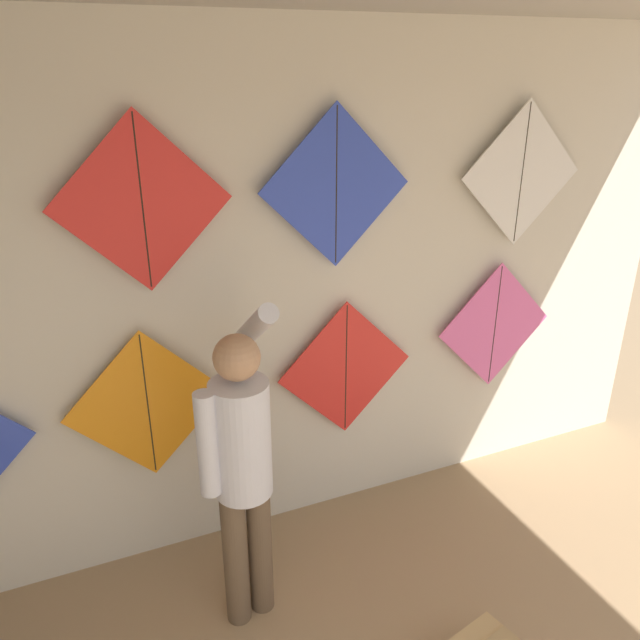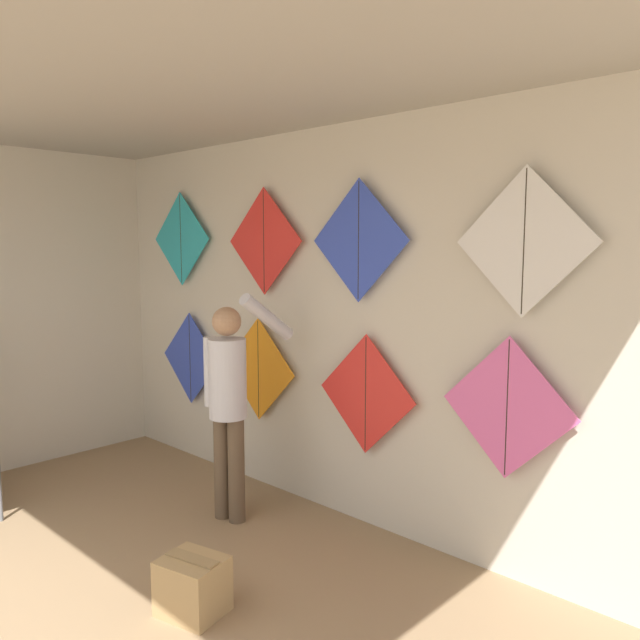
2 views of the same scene
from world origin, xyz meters
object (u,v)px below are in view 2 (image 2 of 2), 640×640
kite_0 (190,358)px  kite_2 (366,394)px  kite_7 (524,242)px  kite_1 (259,369)px  kite_3 (507,408)px  cardboard_box (193,586)px  kite_6 (359,241)px  kite_5 (264,241)px  kite_4 (181,239)px  shopkeeper (229,393)px

kite_0 → kite_2: bearing=0.0°
kite_0 → kite_7: bearing=0.0°
kite_1 → kite_7: bearing=0.0°
kite_7 → kite_3: bearing=180.0°
cardboard_box → kite_2: 1.64m
kite_0 → kite_2: size_ratio=1.00×
kite_1 → kite_6: (1.04, 0.00, 1.02)m
kite_0 → kite_7: kite_7 is taller
cardboard_box → kite_1: kite_1 is taller
kite_0 → kite_1: bearing=0.0°
kite_0 → kite_6: size_ratio=1.00×
cardboard_box → kite_0: 2.62m
kite_1 → kite_6: size_ratio=1.00×
kite_5 → kite_7: bearing=0.0°
kite_5 → kite_1: bearing=180.0°
kite_0 → kite_6: bearing=0.0°
kite_4 → kite_5: kite_4 is taller
kite_0 → kite_5: bearing=0.0°
shopkeeper → kite_7: kite_7 is taller
kite_4 → kite_6: size_ratio=1.00×
kite_6 → cardboard_box: bearing=-87.7°
cardboard_box → kite_5: size_ratio=0.46×
kite_6 → kite_7: kite_6 is taller
kite_2 → kite_4: bearing=180.0°
kite_1 → kite_3: 2.15m
kite_5 → kite_6: size_ratio=1.00×
kite_6 → kite_1: bearing=180.0°
shopkeeper → kite_3: shopkeeper is taller
kite_5 → shopkeeper: bearing=-66.5°
kite_0 → kite_3: 3.09m
kite_2 → kite_4: 2.40m
kite_2 → kite_7: (1.10, 0.00, 1.03)m
kite_1 → kite_5: (0.08, 0.00, 1.02)m
shopkeeper → kite_2: size_ratio=1.98×
kite_7 → kite_6: bearing=180.0°
kite_3 → kite_6: (-1.11, 0.00, 0.95)m
shopkeeper → kite_0: size_ratio=1.98×
kite_5 → kite_6: (0.96, 0.00, 0.00)m
kite_4 → kite_6: (2.08, 0.00, -0.03)m
shopkeeper → kite_5: kite_5 is taller
kite_1 → kite_3: kite_3 is taller
shopkeeper → kite_5: size_ratio=1.98×
kite_0 → kite_7: 3.32m
kite_1 → kite_5: kite_5 is taller
shopkeeper → kite_3: bearing=6.4°
kite_1 → kite_4: size_ratio=1.00×
cardboard_box → kite_4: (-2.14, 1.43, 1.87)m
kite_2 → kite_3: size_ratio=1.00×
kite_3 → kite_2: bearing=180.0°
kite_0 → kite_1: kite_1 is taller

